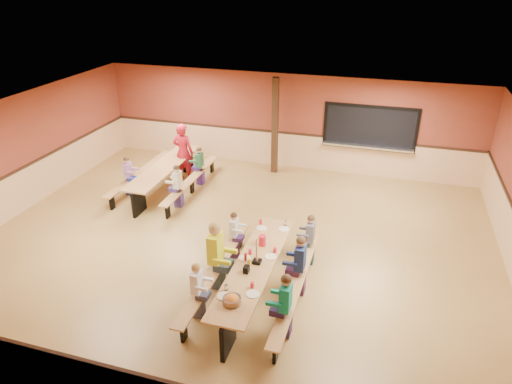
% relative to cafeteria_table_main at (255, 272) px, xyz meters
% --- Properties ---
extents(ground, '(12.00, 12.00, 0.00)m').
position_rel_cafeteria_table_main_xyz_m(ground, '(-0.98, 1.63, -0.53)').
color(ground, olive).
rests_on(ground, ground).
extents(room_envelope, '(12.04, 10.04, 3.02)m').
position_rel_cafeteria_table_main_xyz_m(room_envelope, '(-0.98, 1.63, 0.16)').
color(room_envelope, brown).
rests_on(room_envelope, ground).
extents(kitchen_pass_through, '(2.78, 0.28, 1.38)m').
position_rel_cafeteria_table_main_xyz_m(kitchen_pass_through, '(1.62, 6.59, 0.96)').
color(kitchen_pass_through, black).
rests_on(kitchen_pass_through, ground).
extents(structural_post, '(0.18, 0.18, 3.00)m').
position_rel_cafeteria_table_main_xyz_m(structural_post, '(-1.18, 6.03, 0.97)').
color(structural_post, black).
rests_on(structural_post, ground).
extents(cafeteria_table_main, '(1.91, 3.70, 0.74)m').
position_rel_cafeteria_table_main_xyz_m(cafeteria_table_main, '(0.00, 0.00, 0.00)').
color(cafeteria_table_main, '#AA7943').
rests_on(cafeteria_table_main, ground).
extents(cafeteria_table_second, '(1.91, 3.70, 0.74)m').
position_rel_cafeteria_table_main_xyz_m(cafeteria_table_second, '(-3.90, 3.88, 0.00)').
color(cafeteria_table_second, '#AA7943').
rests_on(cafeteria_table_second, ground).
extents(seated_child_white_left, '(0.34, 0.28, 1.15)m').
position_rel_cafeteria_table_main_xyz_m(seated_child_white_left, '(-0.83, -0.89, 0.05)').
color(seated_child_white_left, white).
rests_on(seated_child_white_left, ground).
extents(seated_adult_yellow, '(0.49, 0.40, 1.46)m').
position_rel_cafeteria_table_main_xyz_m(seated_adult_yellow, '(-0.83, 0.04, 0.20)').
color(seated_adult_yellow, yellow).
rests_on(seated_adult_yellow, ground).
extents(seated_child_grey_left, '(0.32, 0.26, 1.10)m').
position_rel_cafeteria_table_main_xyz_m(seated_child_grey_left, '(-0.83, 1.14, 0.03)').
color(seated_child_grey_left, silver).
rests_on(seated_child_grey_left, ground).
extents(seated_child_teal_right, '(0.39, 0.32, 1.26)m').
position_rel_cafeteria_table_main_xyz_m(seated_child_teal_right, '(0.83, -0.91, 0.10)').
color(seated_child_teal_right, '#108669').
rests_on(seated_child_teal_right, ground).
extents(seated_child_navy_right, '(0.40, 0.33, 1.28)m').
position_rel_cafeteria_table_main_xyz_m(seated_child_navy_right, '(0.83, 0.32, 0.11)').
color(seated_child_navy_right, navy).
rests_on(seated_child_navy_right, ground).
extents(seated_child_char_right, '(0.35, 0.29, 1.17)m').
position_rel_cafeteria_table_main_xyz_m(seated_child_char_right, '(0.83, 1.39, 0.06)').
color(seated_child_char_right, '#52545D').
rests_on(seated_child_char_right, ground).
extents(seated_child_purple_sec, '(0.33, 0.27, 1.13)m').
position_rel_cafeteria_table_main_xyz_m(seated_child_purple_sec, '(-4.73, 3.26, 0.04)').
color(seated_child_purple_sec, '#9B679F').
rests_on(seated_child_purple_sec, ground).
extents(seated_child_green_sec, '(0.34, 0.28, 1.15)m').
position_rel_cafeteria_table_main_xyz_m(seated_child_green_sec, '(-3.08, 4.51, 0.05)').
color(seated_child_green_sec, '#296541').
rests_on(seated_child_green_sec, ground).
extents(seated_child_tan_sec, '(0.36, 0.29, 1.18)m').
position_rel_cafeteria_table_main_xyz_m(seated_child_tan_sec, '(-3.08, 3.01, 0.07)').
color(seated_child_tan_sec, beige).
rests_on(seated_child_tan_sec, ground).
extents(standing_woman, '(0.67, 0.46, 1.78)m').
position_rel_cafeteria_table_main_xyz_m(standing_woman, '(-3.67, 4.68, 0.36)').
color(standing_woman, '#A31222').
rests_on(standing_woman, ground).
extents(punch_pitcher, '(0.16, 0.16, 0.22)m').
position_rel_cafeteria_table_main_xyz_m(punch_pitcher, '(-0.04, 0.66, 0.32)').
color(punch_pitcher, red).
rests_on(punch_pitcher, cafeteria_table_main).
extents(chip_bowl, '(0.32, 0.32, 0.15)m').
position_rel_cafeteria_table_main_xyz_m(chip_bowl, '(-0.03, -1.23, 0.29)').
color(chip_bowl, orange).
rests_on(chip_bowl, cafeteria_table_main).
extents(napkin_dispenser, '(0.10, 0.14, 0.13)m').
position_rel_cafeteria_table_main_xyz_m(napkin_dispenser, '(-0.07, -0.31, 0.28)').
color(napkin_dispenser, black).
rests_on(napkin_dispenser, cafeteria_table_main).
extents(condiment_mustard, '(0.06, 0.06, 0.17)m').
position_rel_cafeteria_table_main_xyz_m(condiment_mustard, '(-0.08, -0.12, 0.30)').
color(condiment_mustard, yellow).
rests_on(condiment_mustard, cafeteria_table_main).
extents(condiment_ketchup, '(0.06, 0.06, 0.17)m').
position_rel_cafeteria_table_main_xyz_m(condiment_ketchup, '(-0.20, 0.03, 0.30)').
color(condiment_ketchup, '#B2140F').
rests_on(condiment_ketchup, cafeteria_table_main).
extents(table_paddle, '(0.16, 0.16, 0.56)m').
position_rel_cafeteria_table_main_xyz_m(table_paddle, '(0.04, 0.03, 0.35)').
color(table_paddle, black).
rests_on(table_paddle, cafeteria_table_main).
extents(place_settings, '(0.65, 3.30, 0.11)m').
position_rel_cafeteria_table_main_xyz_m(place_settings, '(-0.00, -0.00, 0.27)').
color(place_settings, beige).
rests_on(place_settings, cafeteria_table_main).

